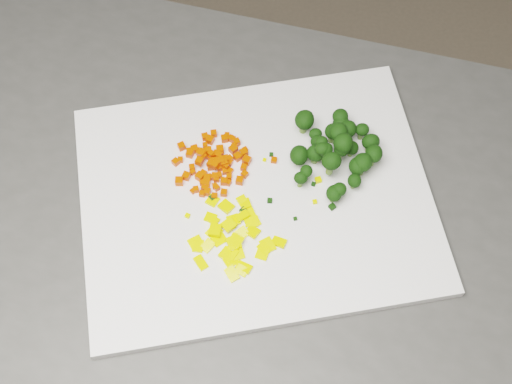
{
  "coord_description": "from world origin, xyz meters",
  "views": [
    {
      "loc": [
        0.41,
        -0.14,
        1.75
      ],
      "look_at": [
        0.42,
        0.31,
        0.92
      ],
      "focal_mm": 50.0,
      "sensor_mm": 36.0,
      "label": 1
    }
  ],
  "objects_px": {
    "cutting_board": "(256,198)",
    "broccoli_pile": "(331,150)",
    "carrot_pile": "(211,160)",
    "counter_block": "(243,328)",
    "pepper_pile": "(235,232)"
  },
  "relations": [
    {
      "from": "cutting_board",
      "to": "broccoli_pile",
      "type": "xyz_separation_m",
      "value": [
        0.1,
        0.05,
        0.03
      ]
    },
    {
      "from": "counter_block",
      "to": "cutting_board",
      "type": "height_order",
      "value": "cutting_board"
    },
    {
      "from": "counter_block",
      "to": "broccoli_pile",
      "type": "relative_size",
      "value": 8.09
    },
    {
      "from": "counter_block",
      "to": "cutting_board",
      "type": "distance_m",
      "value": 0.46
    },
    {
      "from": "broccoli_pile",
      "to": "carrot_pile",
      "type": "bearing_deg",
      "value": -178.62
    },
    {
      "from": "pepper_pile",
      "to": "broccoli_pile",
      "type": "xyz_separation_m",
      "value": [
        0.13,
        0.11,
        0.02
      ]
    },
    {
      "from": "pepper_pile",
      "to": "counter_block",
      "type": "bearing_deg",
      "value": 81.98
    },
    {
      "from": "cutting_board",
      "to": "pepper_pile",
      "type": "xyz_separation_m",
      "value": [
        -0.03,
        -0.06,
        0.01
      ]
    },
    {
      "from": "carrot_pile",
      "to": "broccoli_pile",
      "type": "relative_size",
      "value": 0.83
    },
    {
      "from": "broccoli_pile",
      "to": "counter_block",
      "type": "bearing_deg",
      "value": -145.85
    },
    {
      "from": "counter_block",
      "to": "cutting_board",
      "type": "bearing_deg",
      "value": 53.67
    },
    {
      "from": "counter_block",
      "to": "cutting_board",
      "type": "xyz_separation_m",
      "value": [
        0.02,
        0.03,
        0.46
      ]
    },
    {
      "from": "counter_block",
      "to": "pepper_pile",
      "type": "relative_size",
      "value": 8.36
    },
    {
      "from": "cutting_board",
      "to": "pepper_pile",
      "type": "relative_size",
      "value": 3.88
    },
    {
      "from": "cutting_board",
      "to": "broccoli_pile",
      "type": "distance_m",
      "value": 0.12
    }
  ]
}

